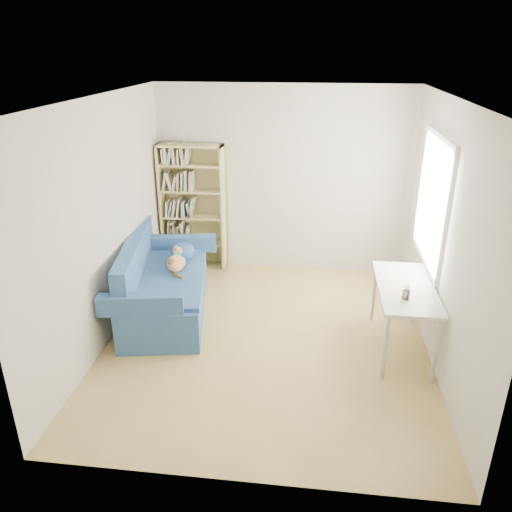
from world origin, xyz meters
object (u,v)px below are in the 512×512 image
Objects in this scene: sofa at (163,286)px; desk at (405,292)px; bookshelf at (193,213)px; pen_cup at (406,294)px.

sofa is 1.63× the size of desk.
pen_cup is (2.65, -2.13, -0.03)m from bookshelf.
sofa reaches higher than pen_cup.
desk is at bearing -19.70° from sofa.
sofa is 1.12× the size of bookshelf.
sofa is at bearing 170.26° from desk.
bookshelf reaches higher than pen_cup.
desk is at bearing -34.31° from bookshelf.
sofa is at bearing -93.01° from bookshelf.
sofa is 2.86m from pen_cup.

